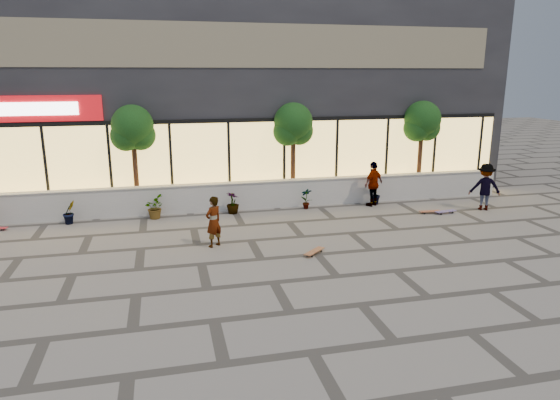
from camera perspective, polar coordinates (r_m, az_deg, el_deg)
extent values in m
plane|color=gray|center=(12.41, -0.71, -9.40)|extent=(80.00, 80.00, 0.00)
cube|color=silver|center=(18.81, -5.36, 0.39)|extent=(22.00, 0.35, 1.00)
cube|color=#B2AFA8|center=(18.69, -5.40, 1.94)|extent=(22.00, 0.42, 0.04)
cube|color=#252429|center=(23.74, -7.48, 12.35)|extent=(24.00, 9.00, 8.50)
cube|color=#F5C862|center=(19.52, -5.85, 4.49)|extent=(23.04, 0.05, 3.00)
cube|color=black|center=(19.29, -5.95, 9.01)|extent=(23.04, 0.08, 0.15)
cube|color=red|center=(19.60, -27.00, 9.27)|extent=(5.00, 0.10, 0.90)
cube|color=white|center=(19.53, -27.05, 9.25)|extent=(3.40, 0.06, 0.45)
cube|color=brown|center=(19.27, -6.18, 17.19)|extent=(21.60, 0.05, 1.60)
imported|color=#173912|center=(18.42, -22.94, -1.29)|extent=(0.57, 0.57, 0.81)
imported|color=#173912|center=(18.14, -14.21, -0.81)|extent=(0.68, 0.77, 0.81)
imported|color=#173912|center=(18.29, -5.42, -0.31)|extent=(0.64, 0.64, 0.81)
imported|color=#173912|center=(18.86, 3.03, 0.18)|extent=(0.46, 0.35, 0.81)
imported|color=#173912|center=(19.81, 10.83, 0.62)|extent=(0.55, 0.57, 0.81)
cylinder|color=#442618|center=(19.13, -16.19, 3.55)|extent=(0.18, 0.18, 3.24)
sphere|color=#173912|center=(18.92, -16.52, 8.16)|extent=(1.50, 1.50, 1.50)
sphere|color=#173912|center=(18.92, -17.21, 7.02)|extent=(1.10, 1.10, 1.10)
sphere|color=#173912|center=(18.99, -15.68, 7.15)|extent=(1.10, 1.10, 1.10)
cylinder|color=#442618|center=(19.73, 1.50, 4.43)|extent=(0.18, 0.18, 3.24)
sphere|color=#173912|center=(19.53, 1.53, 8.91)|extent=(1.50, 1.50, 1.50)
sphere|color=#173912|center=(19.46, 0.84, 7.82)|extent=(1.10, 1.10, 1.10)
sphere|color=#173912|center=(19.68, 2.20, 7.89)|extent=(1.10, 1.10, 1.10)
cylinder|color=#442618|center=(21.78, 15.69, 4.83)|extent=(0.18, 0.18, 3.24)
sphere|color=#173912|center=(21.59, 15.97, 8.88)|extent=(1.50, 1.50, 1.50)
sphere|color=#173912|center=(21.46, 15.38, 7.92)|extent=(1.10, 1.10, 1.10)
sphere|color=#173912|center=(21.79, 16.42, 7.94)|extent=(1.10, 1.10, 1.10)
imported|color=white|center=(14.77, -7.61, -2.47)|extent=(0.67, 0.63, 1.53)
imported|color=silver|center=(19.51, 10.63, 1.82)|extent=(1.09, 0.88, 1.74)
imported|color=maroon|center=(20.13, 22.38, 1.39)|extent=(1.29, 1.01, 1.75)
cube|color=#955530|center=(14.26, 3.95, -5.85)|extent=(0.76, 0.72, 0.02)
cylinder|color=black|center=(14.52, 4.21, -5.73)|extent=(0.07, 0.06, 0.06)
cylinder|color=black|center=(14.45, 4.72, -5.84)|extent=(0.07, 0.06, 0.06)
cylinder|color=black|center=(14.11, 3.15, -6.32)|extent=(0.07, 0.06, 0.06)
cylinder|color=black|center=(14.04, 3.67, -6.44)|extent=(0.07, 0.06, 0.06)
cylinder|color=black|center=(18.77, -29.03, -2.90)|extent=(0.06, 0.04, 0.05)
cylinder|color=black|center=(18.65, -29.22, -3.02)|extent=(0.06, 0.04, 0.05)
cube|color=brown|center=(19.09, 16.78, -1.22)|extent=(0.82, 0.25, 0.02)
cylinder|color=black|center=(19.29, 17.33, -1.30)|extent=(0.06, 0.03, 0.06)
cylinder|color=black|center=(19.16, 17.53, -1.41)|extent=(0.06, 0.03, 0.06)
cylinder|color=black|center=(19.06, 15.99, -1.38)|extent=(0.06, 0.03, 0.06)
cylinder|color=black|center=(18.94, 16.19, -1.50)|extent=(0.06, 0.03, 0.06)
cube|color=#5D4E8F|center=(19.25, 18.40, -1.22)|extent=(0.86, 0.33, 0.02)
cylinder|color=black|center=(19.48, 18.83, -1.26)|extent=(0.06, 0.04, 0.06)
cylinder|color=black|center=(19.37, 19.12, -1.37)|extent=(0.06, 0.04, 0.06)
cylinder|color=black|center=(19.16, 17.65, -1.42)|extent=(0.06, 0.04, 0.06)
cylinder|color=black|center=(19.05, 17.94, -1.53)|extent=(0.06, 0.04, 0.06)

